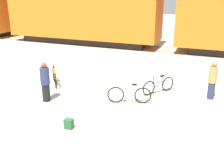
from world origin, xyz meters
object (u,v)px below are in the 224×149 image
object	(u,v)px
bicycle_yellow	(55,77)
person_in_navy	(45,82)
bicycle_blue	(158,85)
backpack	(69,124)
freight_train	(169,10)
person_in_tan	(212,80)
bicycle_silver	(129,95)

from	to	relation	value
bicycle_yellow	person_in_navy	bearing A→B (deg)	-66.79
bicycle_blue	backpack	distance (m)	4.62
backpack	freight_train	bearing A→B (deg)	85.81
freight_train	bicycle_blue	distance (m)	9.13
bicycle_yellow	person_in_tan	distance (m)	7.08
bicycle_blue	person_in_navy	world-z (taller)	person_in_navy
bicycle_silver	person_in_navy	size ratio (longest dim) A/B	1.03
freight_train	backpack	xyz separation A→B (m)	(-0.94, -12.79, -2.76)
bicycle_silver	person_in_navy	distance (m)	3.40
bicycle_blue	bicycle_yellow	bearing A→B (deg)	-171.85
bicycle_yellow	person_in_tan	xyz separation A→B (m)	(7.01, 0.88, 0.44)
freight_train	person_in_tan	distance (m)	9.36
bicycle_blue	backpack	world-z (taller)	bicycle_blue
freight_train	person_in_navy	bearing A→B (deg)	-104.64
bicycle_yellow	person_in_tan	bearing A→B (deg)	7.14
backpack	person_in_tan	bearing A→B (deg)	45.26
bicycle_yellow	person_in_navy	world-z (taller)	person_in_navy
bicycle_yellow	person_in_tan	world-z (taller)	person_in_tan
person_in_tan	backpack	size ratio (longest dim) A/B	4.72
person_in_tan	backpack	xyz separation A→B (m)	(-4.26, -4.30, -0.64)
freight_train	backpack	distance (m)	13.12
person_in_navy	freight_train	bearing A→B (deg)	-145.40
bicycle_blue	bicycle_silver	distance (m)	1.71
bicycle_silver	backpack	bearing A→B (deg)	-114.97
bicycle_yellow	bicycle_silver	size ratio (longest dim) A/B	0.80
bicycle_silver	backpack	xyz separation A→B (m)	(-1.23, -2.64, -0.19)
freight_train	person_in_navy	xyz separation A→B (m)	(-2.92, -11.17, -2.12)
freight_train	bicycle_yellow	size ratio (longest dim) A/B	40.10
backpack	bicycle_silver	bearing A→B (deg)	65.03
bicycle_blue	bicycle_silver	xyz separation A→B (m)	(-0.87, -1.47, 0.01)
bicycle_yellow	person_in_navy	size ratio (longest dim) A/B	0.83
freight_train	bicycle_blue	size ratio (longest dim) A/B	39.31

